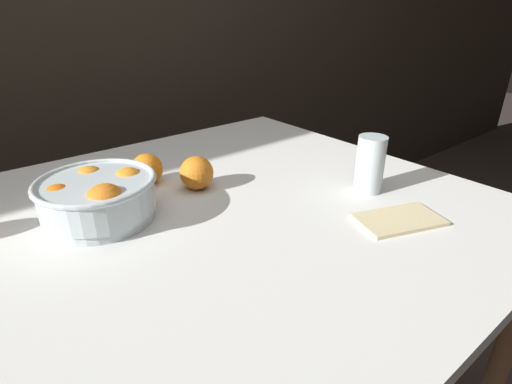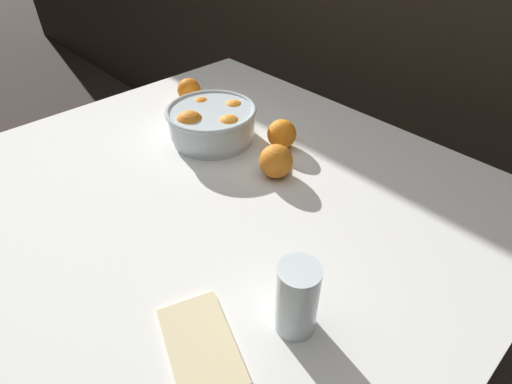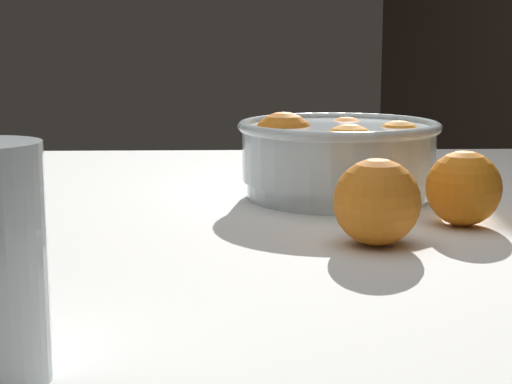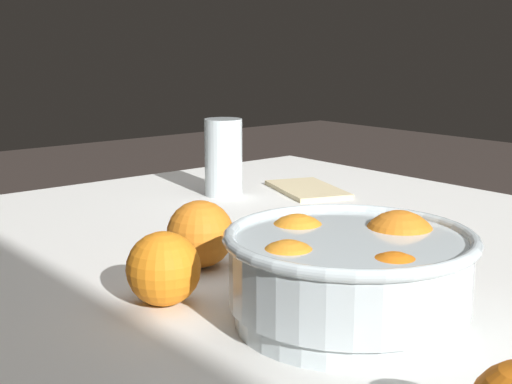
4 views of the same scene
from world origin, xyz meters
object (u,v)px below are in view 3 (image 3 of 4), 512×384
orange_loose_front (464,188)px  orange_loose_near_bowl (381,143)px  orange_loose_aside (377,202)px  fruit_bowl (338,155)px

orange_loose_front → orange_loose_near_bowl: bearing=-177.8°
orange_loose_near_bowl → orange_loose_aside: (0.47, -0.09, 0.00)m
fruit_bowl → orange_loose_near_bowl: bearing=158.5°
fruit_bowl → orange_loose_aside: size_ratio=2.97×
fruit_bowl → orange_loose_near_bowl: 0.26m
fruit_bowl → orange_loose_front: bearing=34.8°
orange_loose_near_bowl → orange_loose_front: (0.39, 0.02, 0.00)m
orange_loose_front → orange_loose_aside: (0.08, -0.10, 0.00)m
orange_loose_near_bowl → orange_loose_aside: orange_loose_aside is taller
fruit_bowl → orange_loose_aside: (0.24, 0.01, -0.01)m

